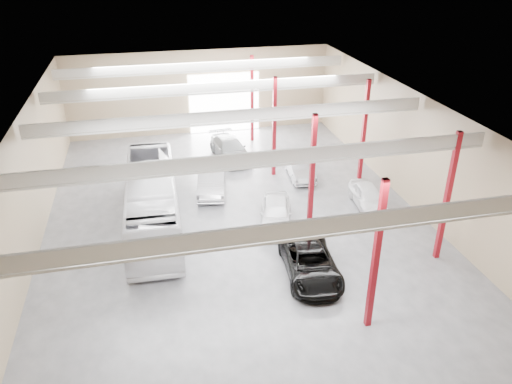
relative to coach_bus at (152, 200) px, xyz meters
name	(u,v)px	position (x,y,z in m)	size (l,w,h in m)	color
depot_shell	(237,140)	(4.93, -0.16, 3.32)	(22.12, 32.12, 7.06)	#494A4F
coach_bus	(152,200)	(0.00, 0.00, 0.00)	(2.78, 11.87, 3.31)	silver
black_sedan	(310,262)	(7.30, -6.65, -0.91)	(2.46, 5.33, 1.48)	black
car_row_a	(276,213)	(6.93, -1.45, -0.89)	(1.81, 4.49, 1.53)	silver
car_row_b	(212,179)	(3.94, 3.75, -0.84)	(1.72, 4.94, 1.63)	silver
car_row_c	(230,149)	(6.13, 8.95, -0.89)	(2.15, 5.28, 1.53)	gray
car_right_near	(300,167)	(10.30, 4.59, -0.94)	(1.50, 4.31, 1.42)	#A7A7AB
car_right_far	(368,196)	(13.10, -0.61, -0.96)	(1.63, 4.05, 1.38)	white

